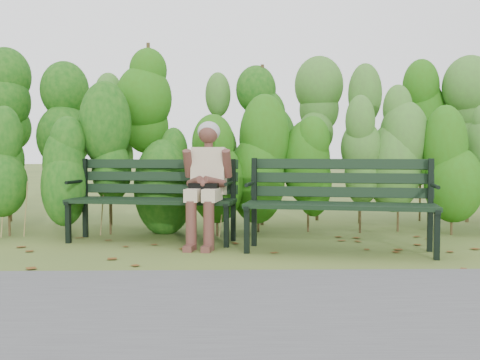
{
  "coord_description": "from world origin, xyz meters",
  "views": [
    {
      "loc": [
        -0.13,
        -5.87,
        1.08
      ],
      "look_at": [
        0.0,
        0.35,
        0.75
      ],
      "focal_mm": 42.0,
      "sensor_mm": 36.0,
      "label": 1
    }
  ],
  "objects": [
    {
      "name": "bench_right",
      "position": [
        1.06,
        0.1,
        0.59
      ],
      "size": [
        2.08,
        1.05,
        0.99
      ],
      "color": "black",
      "rests_on": "ground"
    },
    {
      "name": "hedge_band",
      "position": [
        0.0,
        1.86,
        1.26
      ],
      "size": [
        11.04,
        1.67,
        2.42
      ],
      "color": "#47381E",
      "rests_on": "ground"
    },
    {
      "name": "bench_left",
      "position": [
        -1.01,
        0.82,
        0.58
      ],
      "size": [
        2.04,
        0.97,
        0.98
      ],
      "color": "black",
      "rests_on": "ground"
    },
    {
      "name": "seated_woman",
      "position": [
        -0.38,
        0.5,
        0.8
      ],
      "size": [
        0.58,
        0.86,
        1.42
      ],
      "color": "#CAB595",
      "rests_on": "ground"
    },
    {
      "name": "ground",
      "position": [
        0.0,
        0.0,
        0.0
      ],
      "size": [
        80.0,
        80.0,
        0.0
      ],
      "primitive_type": "plane",
      "color": "#445928"
    },
    {
      "name": "leaf_litter",
      "position": [
        0.09,
        -0.25,
        0.0
      ],
      "size": [
        5.94,
        2.12,
        0.01
      ],
      "color": "brown",
      "rests_on": "ground"
    },
    {
      "name": "footpath",
      "position": [
        0.0,
        -2.2,
        0.01
      ],
      "size": [
        60.0,
        2.5,
        0.01
      ],
      "primitive_type": "cube",
      "color": "#474749",
      "rests_on": "ground"
    }
  ]
}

